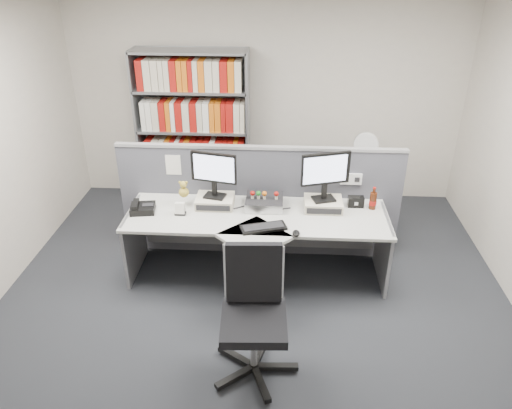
# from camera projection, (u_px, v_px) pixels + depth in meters

# --- Properties ---
(ground) EXTENTS (5.50, 5.50, 0.00)m
(ground) POSITION_uv_depth(u_px,v_px,m) (252.00, 326.00, 4.48)
(ground) COLOR #2D3035
(ground) RESTS_ON ground
(room_shell) EXTENTS (5.04, 5.54, 2.72)m
(room_shell) POSITION_uv_depth(u_px,v_px,m) (251.00, 142.00, 3.64)
(room_shell) COLOR beige
(room_shell) RESTS_ON ground
(partition) EXTENTS (3.00, 0.08, 1.27)m
(partition) POSITION_uv_depth(u_px,v_px,m) (260.00, 201.00, 5.28)
(partition) COLOR #52535D
(partition) RESTS_ON ground
(desk) EXTENTS (2.60, 1.20, 0.72)m
(desk) POSITION_uv_depth(u_px,v_px,m) (256.00, 249.00, 4.79)
(desk) COLOR beige
(desk) RESTS_ON ground
(monitor_riser_left) EXTENTS (0.38, 0.31, 0.10)m
(monitor_riser_left) POSITION_uv_depth(u_px,v_px,m) (215.00, 201.00, 5.00)
(monitor_riser_left) COLOR beige
(monitor_riser_left) RESTS_ON desk
(monitor_riser_right) EXTENTS (0.38, 0.31, 0.10)m
(monitor_riser_right) POSITION_uv_depth(u_px,v_px,m) (323.00, 204.00, 4.95)
(monitor_riser_right) COLOR beige
(monitor_riser_right) RESTS_ON desk
(monitor_left) EXTENTS (0.46, 0.19, 0.48)m
(monitor_left) POSITION_uv_depth(u_px,v_px,m) (214.00, 171.00, 4.85)
(monitor_left) COLOR black
(monitor_left) RESTS_ON monitor_riser_left
(monitor_right) EXTENTS (0.48, 0.21, 0.50)m
(monitor_right) POSITION_uv_depth(u_px,v_px,m) (325.00, 173.00, 4.78)
(monitor_right) COLOR black
(monitor_right) RESTS_ON monitor_riser_right
(desktop_pc) EXTENTS (0.38, 0.34, 0.10)m
(desktop_pc) POSITION_uv_depth(u_px,v_px,m) (264.00, 202.00, 4.98)
(desktop_pc) COLOR black
(desktop_pc) RESTS_ON desk
(figurines) EXTENTS (0.29, 0.05, 0.09)m
(figurines) POSITION_uv_depth(u_px,v_px,m) (263.00, 194.00, 4.92)
(figurines) COLOR beige
(figurines) RESTS_ON desktop_pc
(keyboard) EXTENTS (0.46, 0.28, 0.03)m
(keyboard) POSITION_uv_depth(u_px,v_px,m) (263.00, 227.00, 4.61)
(keyboard) COLOR black
(keyboard) RESTS_ON desk
(mouse) EXTENTS (0.07, 0.11, 0.04)m
(mouse) POSITION_uv_depth(u_px,v_px,m) (296.00, 233.00, 4.50)
(mouse) COLOR black
(mouse) RESTS_ON desk
(desk_phone) EXTENTS (0.27, 0.25, 0.10)m
(desk_phone) POSITION_uv_depth(u_px,v_px,m) (142.00, 208.00, 4.90)
(desk_phone) COLOR black
(desk_phone) RESTS_ON desk
(desk_calendar) EXTENTS (0.11, 0.08, 0.13)m
(desk_calendar) POSITION_uv_depth(u_px,v_px,m) (180.00, 210.00, 4.84)
(desk_calendar) COLOR black
(desk_calendar) RESTS_ON desk
(plush_toy) EXTENTS (0.10, 0.10, 0.18)m
(plush_toy) POSITION_uv_depth(u_px,v_px,m) (184.00, 190.00, 4.94)
(plush_toy) COLOR #AB9639
(plush_toy) RESTS_ON monitor_riser_left
(speaker) EXTENTS (0.16, 0.09, 0.11)m
(speaker) POSITION_uv_depth(u_px,v_px,m) (356.00, 202.00, 4.99)
(speaker) COLOR black
(speaker) RESTS_ON desk
(cola_bottle) EXTENTS (0.07, 0.07, 0.24)m
(cola_bottle) POSITION_uv_depth(u_px,v_px,m) (373.00, 201.00, 4.93)
(cola_bottle) COLOR #3F190A
(cola_bottle) RESTS_ON desk
(shelving_unit) EXTENTS (1.41, 0.40, 2.00)m
(shelving_unit) POSITION_uv_depth(u_px,v_px,m) (194.00, 132.00, 6.22)
(shelving_unit) COLOR gray
(shelving_unit) RESTS_ON ground
(filing_cabinet) EXTENTS (0.45, 0.61, 0.70)m
(filing_cabinet) POSITION_uv_depth(u_px,v_px,m) (360.00, 197.00, 6.01)
(filing_cabinet) COLOR gray
(filing_cabinet) RESTS_ON ground
(desk_fan) EXTENTS (0.28, 0.17, 0.48)m
(desk_fan) POSITION_uv_depth(u_px,v_px,m) (366.00, 147.00, 5.70)
(desk_fan) COLOR white
(desk_fan) RESTS_ON filing_cabinet
(office_chair) EXTENTS (0.68, 0.70, 1.06)m
(office_chair) POSITION_uv_depth(u_px,v_px,m) (254.00, 310.00, 3.82)
(office_chair) COLOR silver
(office_chair) RESTS_ON ground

